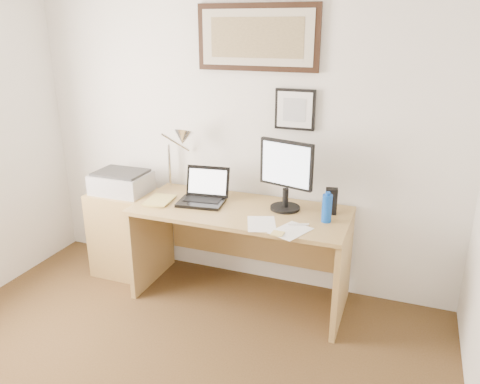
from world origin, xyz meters
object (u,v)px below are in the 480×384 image
at_px(side_cabinet, 125,233).
at_px(laptop, 204,195).
at_px(printer, 121,182).
at_px(lcd_monitor, 286,172).
at_px(water_bottle, 327,208).
at_px(book, 148,199).
at_px(desk, 244,233).

xyz_separation_m(side_cabinet, laptop, (0.75, -0.01, 0.44)).
distance_m(side_cabinet, printer, 0.45).
bearing_deg(lcd_monitor, laptop, -174.07).
xyz_separation_m(water_bottle, printer, (-1.71, 0.07, -0.03)).
xyz_separation_m(laptop, lcd_monitor, (0.63, 0.07, 0.23)).
height_order(book, printer, printer).
bearing_deg(book, desk, 13.19).
height_order(lcd_monitor, printer, lcd_monitor).
height_order(side_cabinet, laptop, laptop).
height_order(water_bottle, printer, water_bottle).
xyz_separation_m(side_cabinet, book, (0.34, -0.14, 0.39)).
bearing_deg(water_bottle, laptop, 176.79).
bearing_deg(side_cabinet, book, -21.83).
bearing_deg(desk, laptop, -171.82).
height_order(water_bottle, desk, water_bottle).
bearing_deg(printer, water_bottle, -2.40).
bearing_deg(side_cabinet, water_bottle, -2.14).
height_order(side_cabinet, printer, printer).
height_order(desk, laptop, laptop).
relative_size(water_bottle, desk, 0.12).
bearing_deg(desk, side_cabinet, -178.11).
relative_size(desk, printer, 3.64).
xyz_separation_m(side_cabinet, desk, (1.07, 0.04, 0.15)).
bearing_deg(book, laptop, 16.89).
height_order(book, laptop, laptop).
bearing_deg(printer, laptop, -1.38).
relative_size(water_bottle, book, 0.77).
relative_size(side_cabinet, printer, 1.66).
distance_m(book, laptop, 0.44).
relative_size(book, laptop, 0.70).
relative_size(water_bottle, printer, 0.45).
distance_m(water_bottle, printer, 1.71).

